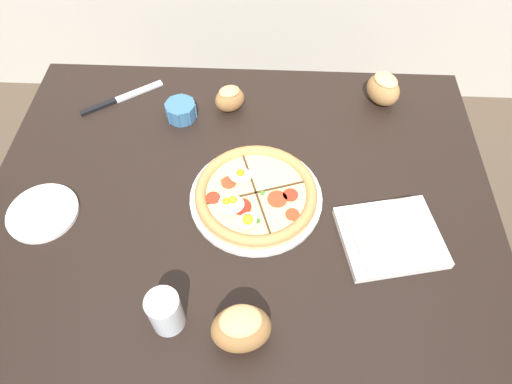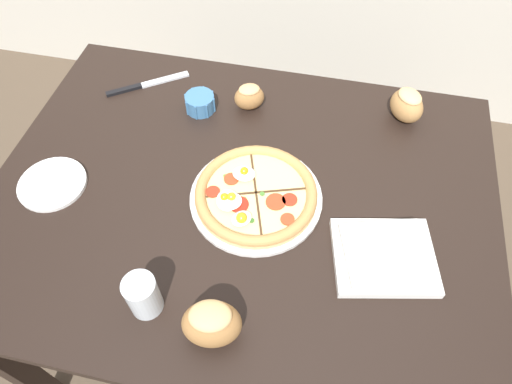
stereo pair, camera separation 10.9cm
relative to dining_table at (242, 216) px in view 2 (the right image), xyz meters
The scene contains 11 objects.
ground_plane 0.67m from the dining_table, ahead, with size 12.00×12.00×0.00m, color brown.
dining_table is the anchor object (origin of this frame).
pizza 0.13m from the dining_table, 13.92° to the right, with size 0.32×0.32×0.06m.
ramekin_bowl 0.35m from the dining_table, 124.27° to the left, with size 0.09×0.09×0.05m.
napkin_folded 0.39m from the dining_table, 16.98° to the right, with size 0.26×0.23×0.04m.
bread_piece_near 0.54m from the dining_table, 42.79° to the left, with size 0.12×0.13×0.09m.
bread_piece_mid 0.34m from the dining_table, 98.88° to the left, with size 0.10×0.09×0.08m.
bread_piece_far 0.38m from the dining_table, 85.61° to the right, with size 0.13×0.11×0.11m.
knife_main 0.50m from the dining_table, 138.06° to the left, with size 0.22×0.16×0.01m.
water_glass 0.38m from the dining_table, 111.01° to the right, with size 0.07×0.07×0.10m.
side_saucer 0.48m from the dining_table, behind, with size 0.17×0.17×0.01m.
Camera 2 is at (0.18, -0.64, 1.68)m, focal length 32.00 mm.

